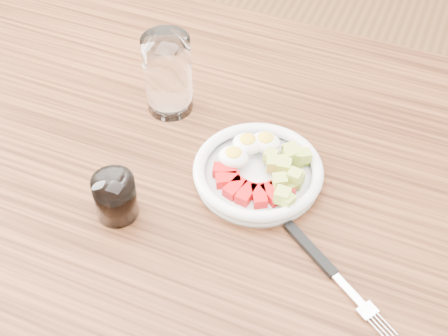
{
  "coord_description": "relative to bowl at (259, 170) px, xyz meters",
  "views": [
    {
      "loc": [
        0.23,
        -0.56,
        1.48
      ],
      "look_at": [
        -0.01,
        0.01,
        0.8
      ],
      "focal_mm": 50.0,
      "sensor_mm": 36.0,
      "label": 1
    }
  ],
  "objects": [
    {
      "name": "water_glass",
      "position": [
        -0.19,
        0.09,
        0.05
      ],
      "size": [
        0.08,
        0.08,
        0.14
      ],
      "primitive_type": "cylinder",
      "color": "white",
      "rests_on": "dining_table"
    },
    {
      "name": "bowl",
      "position": [
        0.0,
        0.0,
        0.0
      ],
      "size": [
        0.2,
        0.2,
        0.05
      ],
      "color": "white",
      "rests_on": "dining_table"
    },
    {
      "name": "fork",
      "position": [
        0.14,
        -0.11,
        -0.01
      ],
      "size": [
        0.19,
        0.13,
        0.01
      ],
      "color": "black",
      "rests_on": "dining_table"
    },
    {
      "name": "coffee_glass",
      "position": [
        -0.16,
        -0.14,
        0.02
      ],
      "size": [
        0.06,
        0.06,
        0.07
      ],
      "color": "white",
      "rests_on": "dining_table"
    },
    {
      "name": "dining_table",
      "position": [
        -0.04,
        -0.04,
        -0.12
      ],
      "size": [
        1.5,
        0.9,
        0.77
      ],
      "color": "brown",
      "rests_on": "ground"
    }
  ]
}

